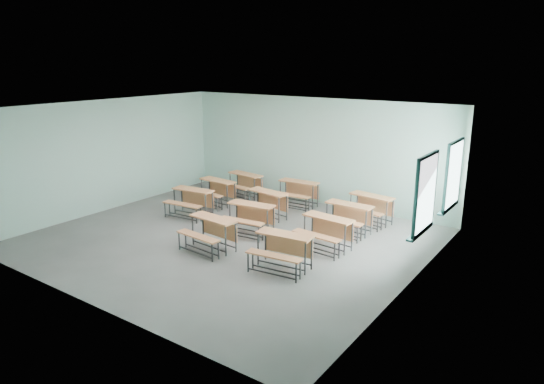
{
  "coord_description": "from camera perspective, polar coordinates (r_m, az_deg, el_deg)",
  "views": [
    {
      "loc": [
        7.3,
        -8.61,
        4.29
      ],
      "look_at": [
        0.44,
        1.2,
        1.0
      ],
      "focal_mm": 32.0,
      "sensor_mm": 36.0,
      "label": 1
    }
  ],
  "objects": [
    {
      "name": "desk_unit_r1c0",
      "position": [
        13.8,
        -9.53,
        -0.75
      ],
      "size": [
        1.28,
        0.92,
        0.76
      ],
      "rotation": [
        0.0,
        0.0,
        0.09
      ],
      "color": "#C67747",
      "rests_on": "ground"
    },
    {
      "name": "desk_unit_r0c1",
      "position": [
        11.29,
        -7.29,
        -4.32
      ],
      "size": [
        1.28,
        0.92,
        0.76
      ],
      "rotation": [
        0.0,
        0.0,
        -0.09
      ],
      "color": "#C67747",
      "rests_on": "ground"
    },
    {
      "name": "desk_unit_r3c1",
      "position": [
        14.51,
        2.98,
        0.25
      ],
      "size": [
        1.25,
        0.87,
        0.76
      ],
      "rotation": [
        0.0,
        0.0,
        0.05
      ],
      "color": "#C67747",
      "rests_on": "ground"
    },
    {
      "name": "desk_unit_r2c1",
      "position": [
        13.39,
        -0.8,
        -1.03
      ],
      "size": [
        1.31,
        0.97,
        0.76
      ],
      "rotation": [
        0.0,
        0.0,
        -0.14
      ],
      "color": "#C67747",
      "rests_on": "ground"
    },
    {
      "name": "desk_unit_r1c2",
      "position": [
        11.31,
        6.31,
        -4.26
      ],
      "size": [
        1.27,
        0.9,
        0.76
      ],
      "rotation": [
        0.0,
        0.0,
        -0.08
      ],
      "color": "#C67747",
      "rests_on": "ground"
    },
    {
      "name": "desk_unit_r2c2",
      "position": [
        12.38,
        8.8,
        -2.6
      ],
      "size": [
        1.24,
        0.85,
        0.76
      ],
      "rotation": [
        0.0,
        0.0,
        -0.03
      ],
      "color": "#C67747",
      "rests_on": "ground"
    },
    {
      "name": "desk_unit_r2c0",
      "position": [
        14.76,
        -6.69,
        0.42
      ],
      "size": [
        1.28,
        0.92,
        0.76
      ],
      "rotation": [
        0.0,
        0.0,
        -0.09
      ],
      "color": "#C67747",
      "rests_on": "ground"
    },
    {
      "name": "desk_unit_r0c2",
      "position": [
        10.19,
        1.21,
        -6.41
      ],
      "size": [
        1.29,
        0.94,
        0.76
      ],
      "rotation": [
        0.0,
        0.0,
        0.11
      ],
      "color": "#C67747",
      "rests_on": "ground"
    },
    {
      "name": "desk_unit_r1c1",
      "position": [
        12.25,
        -2.7,
        -2.62
      ],
      "size": [
        1.29,
        0.93,
        0.76
      ],
      "rotation": [
        0.0,
        0.0,
        0.1
      ],
      "color": "#C67747",
      "rests_on": "ground"
    },
    {
      "name": "desk_unit_r3c0",
      "position": [
        15.49,
        -3.41,
        1.21
      ],
      "size": [
        1.31,
        0.97,
        0.76
      ],
      "rotation": [
        0.0,
        0.0,
        -0.13
      ],
      "color": "#C67747",
      "rests_on": "ground"
    },
    {
      "name": "room",
      "position": [
        11.57,
        -4.77,
        1.88
      ],
      "size": [
        9.04,
        8.04,
        3.24
      ],
      "color": "slate",
      "rests_on": "ground"
    },
    {
      "name": "desk_unit_r3c2",
      "position": [
        13.26,
        11.37,
        -1.51
      ],
      "size": [
        1.31,
        0.97,
        0.76
      ],
      "rotation": [
        0.0,
        0.0,
        -0.13
      ],
      "color": "#C67747",
      "rests_on": "ground"
    }
  ]
}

